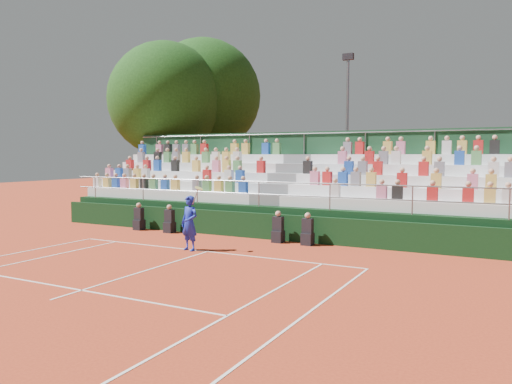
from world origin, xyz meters
The scene contains 8 objects.
ground centered at (0.00, 0.00, 0.00)m, with size 90.00×90.00×0.00m, color #B43B1E.
courtside_wall centered at (0.00, 3.20, 0.50)m, with size 20.00×0.15×1.00m, color black.
line_officials centered at (-1.32, 2.75, 0.48)m, with size 8.32×0.40×1.19m.
grandstand centered at (-0.01, 6.44, 1.09)m, with size 20.00×5.20×4.40m.
tennis_player centered at (-0.66, -0.10, 0.95)m, with size 0.91×0.57×2.22m.
tree_west centered at (-10.48, 11.19, 6.73)m, with size 7.12×7.12×10.30m.
tree_east centered at (-9.67, 14.28, 7.23)m, with size 7.58×7.58×11.03m.
floodlight_mast centered at (0.67, 13.07, 5.11)m, with size 0.60×0.25×8.85m.
Camera 1 is at (9.27, -13.96, 3.26)m, focal length 35.00 mm.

